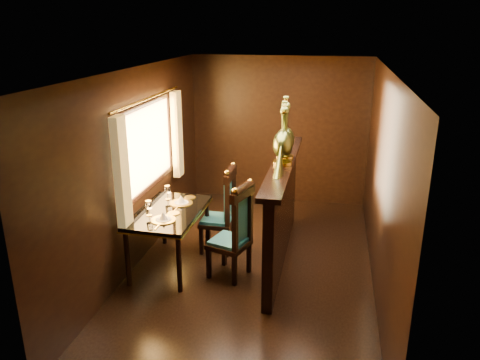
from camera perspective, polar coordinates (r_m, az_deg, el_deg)
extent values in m
plane|color=black|center=(6.18, 1.58, -10.49)|extent=(5.00, 5.00, 0.00)
cube|color=black|center=(8.07, 4.75, 6.01)|extent=(3.00, 0.04, 2.50)
cube|color=black|center=(3.45, -5.61, -12.19)|extent=(3.00, 0.04, 2.50)
cube|color=black|center=(6.10, -12.33, 1.45)|extent=(0.04, 5.00, 2.50)
cube|color=black|center=(5.63, 16.90, -0.38)|extent=(0.04, 5.00, 2.50)
cube|color=beige|center=(5.42, 1.82, 13.25)|extent=(3.00, 5.00, 0.04)
cube|color=#FFC672|center=(6.31, -11.35, 3.98)|extent=(0.01, 1.70, 1.05)
cube|color=yellow|center=(5.44, -14.25, 0.83)|extent=(0.10, 0.22, 1.30)
cube|color=yellow|center=(7.17, -7.67, 5.52)|extent=(0.10, 0.22, 1.30)
cylinder|color=gold|center=(6.15, -11.08, 9.77)|extent=(0.03, 2.20, 0.03)
cube|color=black|center=(6.12, 5.13, -4.09)|extent=(0.12, 2.60, 1.30)
cube|color=#373319|center=(6.11, 4.53, -3.61)|extent=(0.02, 2.20, 0.95)
cube|color=black|center=(5.89, 5.32, 2.02)|extent=(0.26, 2.70, 0.06)
cube|color=black|center=(5.96, -8.65, -3.89)|extent=(0.79, 1.29, 0.04)
cube|color=gold|center=(5.97, -8.64, -4.16)|extent=(0.81, 1.31, 0.02)
cylinder|color=black|center=(5.77, -13.56, -9.32)|extent=(0.06, 0.06, 0.71)
cylinder|color=black|center=(5.54, -7.43, -10.20)|extent=(0.06, 0.06, 0.71)
cylinder|color=black|center=(6.72, -9.32, -4.89)|extent=(0.06, 0.06, 0.71)
cylinder|color=black|center=(6.52, -4.01, -5.44)|extent=(0.06, 0.06, 0.71)
cylinder|color=gold|center=(5.68, -9.32, -4.81)|extent=(0.30, 0.30, 0.01)
cone|color=silver|center=(5.66, -9.34, -4.31)|extent=(0.11, 0.11, 0.10)
cylinder|color=gold|center=(6.16, -7.18, -2.79)|extent=(0.30, 0.30, 0.01)
cone|color=silver|center=(6.14, -7.20, -2.32)|extent=(0.11, 0.11, 0.10)
cylinder|color=silver|center=(6.03, -11.31, -3.29)|extent=(0.03, 0.03, 0.06)
cylinder|color=silver|center=(6.08, -11.19, -3.07)|extent=(0.03, 0.03, 0.06)
cube|color=black|center=(5.80, -1.35, -7.85)|extent=(0.56, 0.56, 0.06)
cube|color=navy|center=(5.78, -1.36, -7.42)|extent=(0.50, 0.50, 0.05)
cube|color=navy|center=(5.56, 0.32, -4.87)|extent=(0.14, 0.34, 0.57)
cube|color=black|center=(5.86, -3.82, -10.11)|extent=(0.05, 0.05, 0.39)
cube|color=black|center=(5.69, -0.68, -11.00)|extent=(0.05, 0.05, 0.39)
cube|color=black|center=(6.13, -1.94, -8.69)|extent=(0.05, 0.05, 0.39)
cube|color=black|center=(5.97, 1.09, -9.48)|extent=(0.05, 0.05, 0.39)
sphere|color=gold|center=(5.25, -0.63, -1.30)|extent=(0.07, 0.07, 0.07)
sphere|color=gold|center=(5.55, 1.25, -0.17)|extent=(0.07, 0.07, 0.07)
cube|color=black|center=(6.43, -2.80, -5.14)|extent=(0.44, 0.44, 0.06)
cube|color=navy|center=(6.42, -2.80, -4.76)|extent=(0.39, 0.39, 0.05)
cube|color=navy|center=(6.25, -1.17, -2.24)|extent=(0.04, 0.34, 0.56)
cube|color=black|center=(6.42, -4.74, -7.44)|extent=(0.05, 0.05, 0.39)
cube|color=black|center=(6.33, -1.59, -7.76)|extent=(0.05, 0.05, 0.39)
cube|color=black|center=(6.73, -3.86, -6.13)|extent=(0.05, 0.05, 0.39)
cube|color=black|center=(6.65, -0.87, -6.41)|extent=(0.05, 0.05, 0.39)
sphere|color=gold|center=(5.95, -1.59, 0.93)|extent=(0.07, 0.07, 0.07)
sphere|color=gold|center=(6.28, -0.83, 1.91)|extent=(0.07, 0.07, 0.07)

